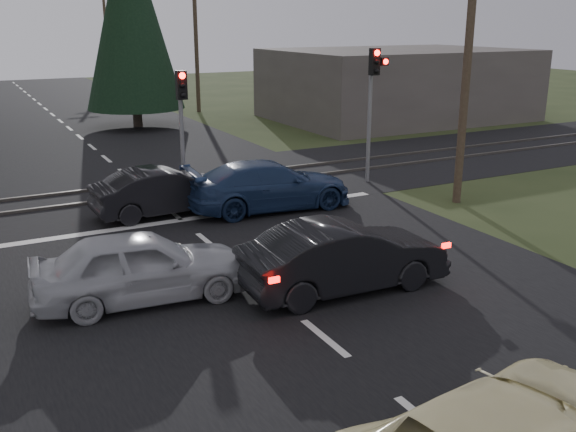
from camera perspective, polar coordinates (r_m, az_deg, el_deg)
ground at (r=12.02m, az=3.29°, el=-10.79°), size 120.00×120.00×0.00m
road at (r=20.65m, az=-11.06°, el=0.95°), size 14.00×100.00×0.01m
rail_corridor at (r=22.51m, az=-12.55°, el=2.19°), size 120.00×8.00×0.01m
stop_line at (r=18.99m, az=-9.47°, el=-0.35°), size 13.00×0.35×0.00m
rail_near at (r=21.75m, az=-11.99°, el=1.83°), size 120.00×0.12×0.10m
rail_far at (r=23.25m, az=-13.09°, el=2.74°), size 120.00×0.12×0.10m
traffic_signal_right at (r=22.82m, az=7.62°, el=11.10°), size 0.68×0.48×4.70m
traffic_signal_center at (r=21.01m, az=-9.40°, el=9.13°), size 0.32×0.48×4.10m
utility_pole_near at (r=20.62m, az=15.73°, el=13.95°), size 1.80×0.26×9.00m
utility_pole_mid at (r=41.54m, az=-8.19°, el=15.62°), size 1.80×0.26×9.00m
utility_pole_far at (r=65.61m, az=-15.88°, el=15.61°), size 1.80×0.26×9.00m
conifer_tree at (r=36.24m, az=-13.83°, el=17.15°), size 5.20×5.20×11.00m
building_right at (r=39.15m, az=9.64°, el=11.48°), size 14.00×10.00×4.00m
dark_hatchback at (r=13.80m, az=4.95°, el=-3.65°), size 4.61×1.76×1.50m
silver_car at (r=13.59m, az=-12.96°, el=-4.38°), size 4.53×2.18×1.49m
blue_sedan at (r=19.71m, az=-1.70°, el=2.73°), size 5.28×2.45×1.49m
dark_car_far at (r=19.54m, az=-10.93°, el=2.16°), size 4.33×1.72×1.40m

